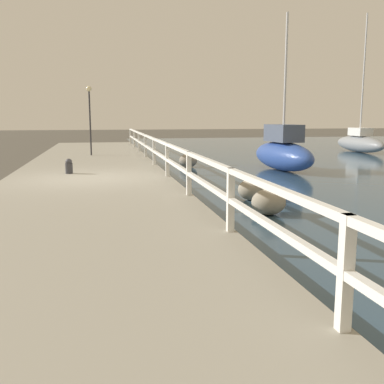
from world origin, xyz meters
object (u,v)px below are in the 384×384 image
Objects in this scene: dock_lamp at (90,106)px; sailboat_gray at (360,142)px; sailboat_blue at (283,152)px; mooring_bollard at (69,166)px.

sailboat_gray is (15.24, 3.20, -1.92)m from dock_lamp.
mooring_bollard is at bearing -168.71° from sailboat_blue.
sailboat_gray is (15.78, 9.82, 0.01)m from mooring_bollard.
sailboat_gray is 11.01m from sailboat_blue.
mooring_bollard is 8.13m from sailboat_blue.
sailboat_blue is at bearing -31.19° from dock_lamp.
dock_lamp reaches higher than mooring_bollard.
sailboat_gray is at bearing 11.86° from dock_lamp.
mooring_bollard is 6.92m from dock_lamp.
dock_lamp is at bearing 144.34° from sailboat_blue.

